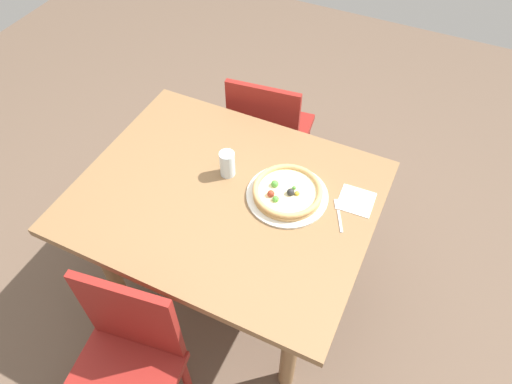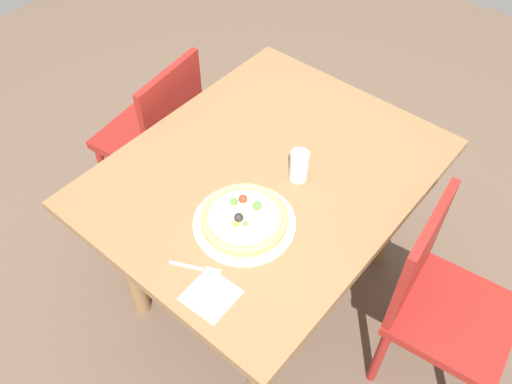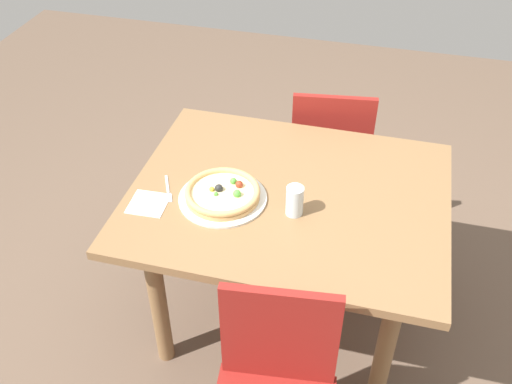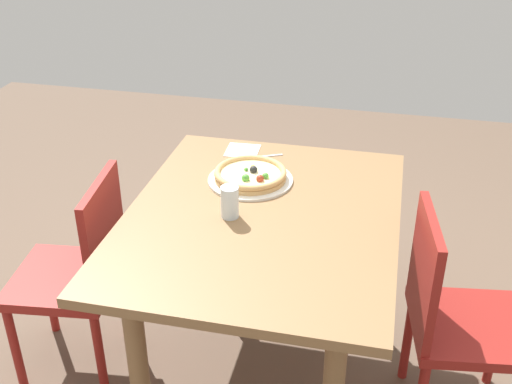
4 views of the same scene
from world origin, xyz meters
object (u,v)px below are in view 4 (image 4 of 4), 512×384
Objects in this scene: plate at (250,180)px; napkin at (243,151)px; chair_near at (452,315)px; dining_table at (262,239)px; pizza at (250,174)px; drinking_glass at (230,202)px; chair_far at (80,270)px; fork at (260,157)px.

napkin is at bearing 20.25° from plate.
dining_table is at bearing -103.63° from chair_near.
drinking_glass reaches higher than pizza.
plate is (0.31, 0.80, 0.29)m from chair_near.
plate is 0.03m from pizza.
chair_near reaches higher than plate.
chair_near is 3.00× the size of pizza.
drinking_glass is (0.03, 0.81, 0.34)m from chair_near.
chair_far is 7.26× the size of drinking_glass.
dining_table is 0.29m from pizza.
fork is at bearing 2.34° from pizza.
chair_near is 1.00× the size of chair_far.
plate is at bearing -159.75° from napkin.
pizza is 1.84× the size of fork.
plate is 0.28m from napkin.
fork is 1.31× the size of drinking_glass.
chair_far reaches higher than napkin.
dining_table is 0.73m from chair_far.
chair_near is at bearing -94.96° from chair_far.
fork is 0.50m from drinking_glass.
plate is at bearing -118.86° from chair_near.
chair_far is 5.53× the size of fork.
pizza is at bearing 66.59° from fork.
chair_far reaches higher than dining_table.
pizza reaches higher than napkin.
plate is at bearing -1.91° from drinking_glass.
plate is 0.22m from fork.
chair_near reaches higher than napkin.
pizza is at bearing -66.76° from chair_far.
dining_table is at bearing -158.53° from napkin.
napkin is at bearing -130.36° from chair_near.
drinking_glass reaches higher than chair_far.
drinking_glass is 0.85× the size of napkin.
chair_far is at bearing 119.97° from pizza.
pizza is at bearing -159.67° from napkin.
drinking_glass is (0.07, -0.59, 0.34)m from chair_far.
fork is at bearing 13.29° from dining_table.
drinking_glass is at bearing -170.79° from napkin.
dining_table is 0.55m from napkin.
chair_near is at bearing -91.84° from drinking_glass.
chair_near is 2.55× the size of plate.
napkin is at bearing 21.47° from dining_table.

